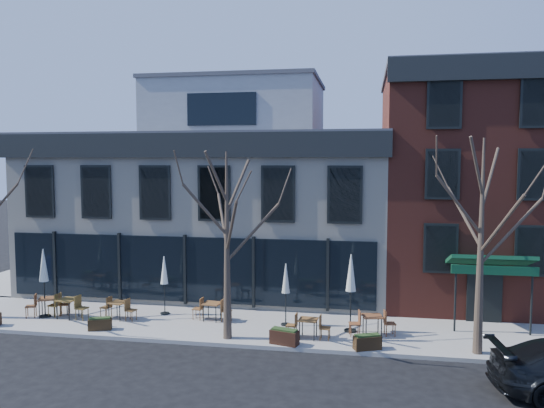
# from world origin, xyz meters

# --- Properties ---
(ground) EXTENTS (120.00, 120.00, 0.00)m
(ground) POSITION_xyz_m (0.00, 0.00, 0.00)
(ground) COLOR black
(ground) RESTS_ON ground
(sidewalk_front) EXTENTS (33.50, 4.70, 0.15)m
(sidewalk_front) POSITION_xyz_m (3.25, -2.15, 0.07)
(sidewalk_front) COLOR gray
(sidewalk_front) RESTS_ON ground
(sidewalk_side) EXTENTS (4.50, 12.00, 0.15)m
(sidewalk_side) POSITION_xyz_m (-11.25, 6.00, 0.07)
(sidewalk_side) COLOR gray
(sidewalk_side) RESTS_ON ground
(corner_building) EXTENTS (18.39, 10.39, 11.10)m
(corner_building) POSITION_xyz_m (0.07, 5.07, 4.72)
(corner_building) COLOR beige
(corner_building) RESTS_ON ground
(red_brick_building) EXTENTS (8.20, 11.78, 11.18)m
(red_brick_building) POSITION_xyz_m (13.00, 4.98, 5.64)
(red_brick_building) COLOR maroon
(red_brick_building) RESTS_ON ground
(tree_mid) EXTENTS (3.50, 3.55, 7.04)m
(tree_mid) POSITION_xyz_m (3.01, -3.90, 3.79)
(tree_mid) COLOR #382B21
(tree_mid) RESTS_ON sidewalk_front
(tree_right) EXTENTS (3.72, 3.77, 7.48)m
(tree_right) POSITION_xyz_m (12.01, -3.90, 4.02)
(tree_right) COLOR #382B21
(tree_right) RESTS_ON sidewalk_front
(cafe_set_0) EXTENTS (1.87, 1.14, 0.97)m
(cafe_set_0) POSITION_xyz_m (-5.37, -2.50, 0.65)
(cafe_set_0) COLOR brown
(cafe_set_0) RESTS_ON sidewalk_front
(cafe_set_1) EXTENTS (1.95, 0.87, 1.00)m
(cafe_set_1) POSITION_xyz_m (-4.37, -2.60, 0.67)
(cafe_set_1) COLOR brown
(cafe_set_1) RESTS_ON sidewalk_front
(cafe_set_2) EXTENTS (1.76, 0.80, 0.90)m
(cafe_set_2) POSITION_xyz_m (-2.19, -2.36, 0.61)
(cafe_set_2) COLOR brown
(cafe_set_2) RESTS_ON sidewalk_front
(cafe_set_3) EXTENTS (1.76, 0.75, 0.91)m
(cafe_set_3) POSITION_xyz_m (1.78, -1.84, 0.62)
(cafe_set_3) COLOR brown
(cafe_set_3) RESTS_ON sidewalk_front
(cafe_set_4) EXTENTS (1.74, 0.74, 0.91)m
(cafe_set_4) POSITION_xyz_m (6.01, -3.38, 0.62)
(cafe_set_4) COLOR brown
(cafe_set_4) RESTS_ON sidewalk_front
(cafe_set_5) EXTENTS (1.87, 0.86, 0.96)m
(cafe_set_5) POSITION_xyz_m (8.40, -2.65, 0.64)
(cafe_set_5) COLOR brown
(cafe_set_5) RESTS_ON sidewalk_front
(umbrella_0) EXTENTS (0.47, 0.47, 2.96)m
(umbrella_0) POSITION_xyz_m (-5.44, -2.63, 2.24)
(umbrella_0) COLOR black
(umbrella_0) RESTS_ON sidewalk_front
(umbrella_2) EXTENTS (0.41, 0.41, 2.56)m
(umbrella_2) POSITION_xyz_m (-0.52, -1.32, 1.96)
(umbrella_2) COLOR black
(umbrella_2) RESTS_ON sidewalk_front
(umbrella_3) EXTENTS (0.41, 0.41, 2.55)m
(umbrella_3) POSITION_xyz_m (4.93, -1.95, 1.95)
(umbrella_3) COLOR black
(umbrella_3) RESTS_ON sidewalk_front
(umbrella_4) EXTENTS (0.49, 0.49, 3.07)m
(umbrella_4) POSITION_xyz_m (7.56, -2.29, 2.31)
(umbrella_4) COLOR black
(umbrella_4) RESTS_ON sidewalk_front
(planter_1) EXTENTS (0.96, 0.63, 0.50)m
(planter_1) POSITION_xyz_m (-2.25, -3.84, 0.40)
(planter_1) COLOR #2F200F
(planter_1) RESTS_ON sidewalk_front
(planter_2) EXTENTS (1.11, 0.67, 0.58)m
(planter_2) POSITION_xyz_m (5.22, -4.20, 0.44)
(planter_2) COLOR black
(planter_2) RESTS_ON sidewalk_front
(planter_3) EXTENTS (1.04, 0.73, 0.54)m
(planter_3) POSITION_xyz_m (8.21, -4.20, 0.42)
(planter_3) COLOR black
(planter_3) RESTS_ON sidewalk_front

